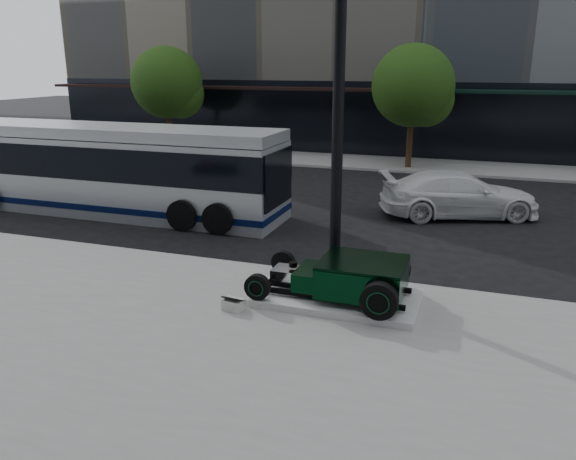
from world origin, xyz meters
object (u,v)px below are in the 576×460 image
(lamppost, at_px, (338,116))
(transit_bus, at_px, (112,169))
(hot_rod, at_px, (352,277))
(white_sedan, at_px, (459,195))

(lamppost, xyz_separation_m, transit_bus, (-8.88, 4.14, -2.36))
(hot_rod, relative_size, white_sedan, 0.63)
(hot_rod, bearing_deg, transit_bus, 151.52)
(transit_bus, relative_size, white_sedan, 2.36)
(hot_rod, bearing_deg, white_sedan, 78.67)
(lamppost, distance_m, transit_bus, 10.08)
(hot_rod, relative_size, transit_bus, 0.27)
(lamppost, relative_size, transit_bus, 0.67)
(transit_bus, xyz_separation_m, white_sedan, (11.20, 3.20, -0.74))
(white_sedan, bearing_deg, transit_bus, 85.93)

